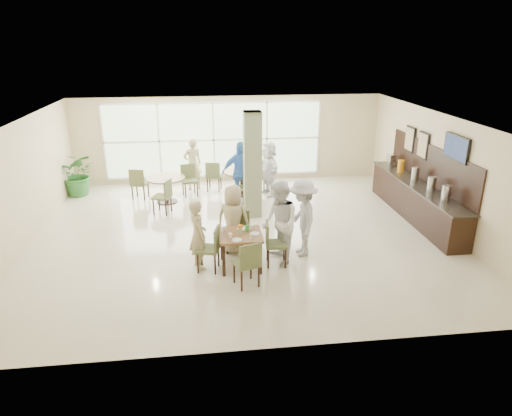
{
  "coord_description": "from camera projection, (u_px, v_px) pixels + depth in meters",
  "views": [
    {
      "loc": [
        -0.91,
        -10.3,
        4.53
      ],
      "look_at": [
        0.2,
        -1.2,
        1.1
      ],
      "focal_mm": 32.0,
      "sensor_mm": 36.0,
      "label": 1
    }
  ],
  "objects": [
    {
      "name": "chairs_table_left",
      "position": [
        164.0,
        187.0,
        13.24
      ],
      "size": [
        2.02,
        1.95,
        0.95
      ],
      "color": "#565D33",
      "rests_on": "ground"
    },
    {
      "name": "chairs_main_table",
      "position": [
        242.0,
        246.0,
        9.44
      ],
      "size": [
        1.96,
        2.07,
        0.95
      ],
      "color": "#565D33",
      "rests_on": "ground"
    },
    {
      "name": "adult_standing",
      "position": [
        193.0,
        164.0,
        14.29
      ],
      "size": [
        0.69,
        0.55,
        1.64
      ],
      "primitive_type": "imported",
      "rotation": [
        0.0,
        0.0,
        3.45
      ],
      "color": "tan",
      "rests_on": "ground"
    },
    {
      "name": "column",
      "position": [
        252.0,
        165.0,
        11.94
      ],
      "size": [
        0.45,
        0.45,
        2.8
      ],
      "primitive_type": "cube",
      "color": "#656F4D",
      "rests_on": "ground"
    },
    {
      "name": "teen_left",
      "position": [
        198.0,
        235.0,
        9.34
      ],
      "size": [
        0.53,
        0.63,
        1.49
      ],
      "primitive_type": "imported",
      "rotation": [
        0.0,
        0.0,
        1.94
      ],
      "color": "tan",
      "rests_on": "ground"
    },
    {
      "name": "teen_standing",
      "position": [
        302.0,
        218.0,
        9.89
      ],
      "size": [
        0.64,
        1.12,
        1.73
      ],
      "primitive_type": "imported",
      "rotation": [
        0.0,
        0.0,
        -1.57
      ],
      "color": "#AFAFB2",
      "rests_on": "ground"
    },
    {
      "name": "buffet_counter",
      "position": [
        416.0,
        198.0,
        12.08
      ],
      "size": [
        0.64,
        4.7,
        1.95
      ],
      "color": "black",
      "rests_on": "ground"
    },
    {
      "name": "framed_art_b",
      "position": [
        410.0,
        139.0,
        12.86
      ],
      "size": [
        0.05,
        0.55,
        0.7
      ],
      "color": "black",
      "rests_on": "ground"
    },
    {
      "name": "main_table",
      "position": [
        240.0,
        238.0,
        9.41
      ],
      "size": [
        0.88,
        0.88,
        0.75
      ],
      "color": "brown",
      "rests_on": "ground"
    },
    {
      "name": "ground",
      "position": [
        242.0,
        233.0,
        11.27
      ],
      "size": [
        10.0,
        10.0,
        0.0
      ],
      "primitive_type": "plane",
      "color": "beige",
      "rests_on": "ground"
    },
    {
      "name": "room_shell",
      "position": [
        241.0,
        166.0,
        10.67
      ],
      "size": [
        10.0,
        10.0,
        10.0
      ],
      "color": "white",
      "rests_on": "ground"
    },
    {
      "name": "window_bank",
      "position": [
        214.0,
        140.0,
        14.87
      ],
      "size": [
        7.0,
        0.04,
        7.0
      ],
      "color": "silver",
      "rests_on": "ground"
    },
    {
      "name": "adult_b",
      "position": [
        268.0,
        168.0,
        13.77
      ],
      "size": [
        1.08,
        1.66,
        1.65
      ],
      "primitive_type": "imported",
      "rotation": [
        0.0,
        0.0,
        -1.27
      ],
      "color": "white",
      "rests_on": "ground"
    },
    {
      "name": "wall_tv",
      "position": [
        456.0,
        148.0,
        10.52
      ],
      "size": [
        0.06,
        1.0,
        0.58
      ],
      "color": "black",
      "rests_on": "ground"
    },
    {
      "name": "teen_far",
      "position": [
        233.0,
        219.0,
        10.04
      ],
      "size": [
        0.87,
        0.69,
        1.57
      ],
      "primitive_type": "imported",
      "rotation": [
        0.0,
        0.0,
        2.73
      ],
      "color": "tan",
      "rests_on": "ground"
    },
    {
      "name": "adult_a",
      "position": [
        240.0,
        173.0,
        12.99
      ],
      "size": [
        1.12,
        0.69,
        1.83
      ],
      "primitive_type": "imported",
      "rotation": [
        0.0,
        0.0,
        0.08
      ],
      "color": "#457ED0",
      "rests_on": "ground"
    },
    {
      "name": "round_table_left",
      "position": [
        166.0,
        183.0,
        13.21
      ],
      "size": [
        1.11,
        1.11,
        0.75
      ],
      "color": "brown",
      "rests_on": "ground"
    },
    {
      "name": "potted_plant",
      "position": [
        78.0,
        174.0,
        13.79
      ],
      "size": [
        1.25,
        1.25,
        1.33
      ],
      "primitive_type": "imported",
      "rotation": [
        0.0,
        0.0,
        -0.04
      ],
      "color": "#2B6C2C",
      "rests_on": "ground"
    },
    {
      "name": "teen_right",
      "position": [
        279.0,
        223.0,
        9.5
      ],
      "size": [
        0.84,
        0.99,
        1.81
      ],
      "primitive_type": "imported",
      "rotation": [
        0.0,
        0.0,
        -1.39
      ],
      "color": "white",
      "rests_on": "ground"
    },
    {
      "name": "tabletop_clutter",
      "position": [
        241.0,
        231.0,
        9.35
      ],
      "size": [
        0.76,
        0.78,
        0.21
      ],
      "color": "white",
      "rests_on": "main_table"
    },
    {
      "name": "round_table_right",
      "position": [
        242.0,
        176.0,
        13.86
      ],
      "size": [
        1.15,
        1.15,
        0.75
      ],
      "color": "brown",
      "rests_on": "ground"
    },
    {
      "name": "framed_art_a",
      "position": [
        423.0,
        145.0,
        12.11
      ],
      "size": [
        0.05,
        0.55,
        0.7
      ],
      "color": "black",
      "rests_on": "ground"
    },
    {
      "name": "chairs_table_right",
      "position": [
        242.0,
        179.0,
        13.95
      ],
      "size": [
        2.15,
        1.8,
        0.95
      ],
      "color": "#565D33",
      "rests_on": "ground"
    }
  ]
}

